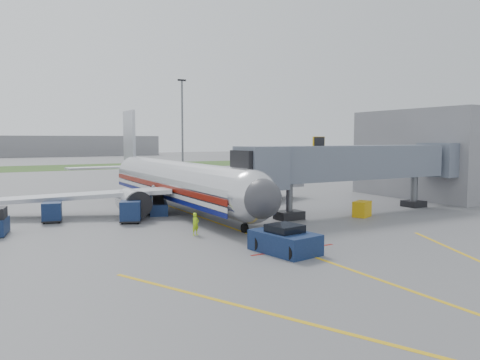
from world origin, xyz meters
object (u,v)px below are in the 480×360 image
pushback_tug (285,241)px  ramp_worker (195,224)px  airliner (176,181)px  belt_loader (158,207)px

pushback_tug → ramp_worker: size_ratio=2.75×
airliner → ramp_worker: 13.00m
belt_loader → ramp_worker: size_ratio=3.12×
pushback_tug → belt_loader: size_ratio=0.88×
ramp_worker → belt_loader: bearing=67.1°
pushback_tug → belt_loader: bearing=95.3°
airliner → belt_loader: size_ratio=7.26×
airliner → belt_loader: 3.74m
airliner → ramp_worker: airliner is taller
airliner → pushback_tug: bearing=-92.5°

